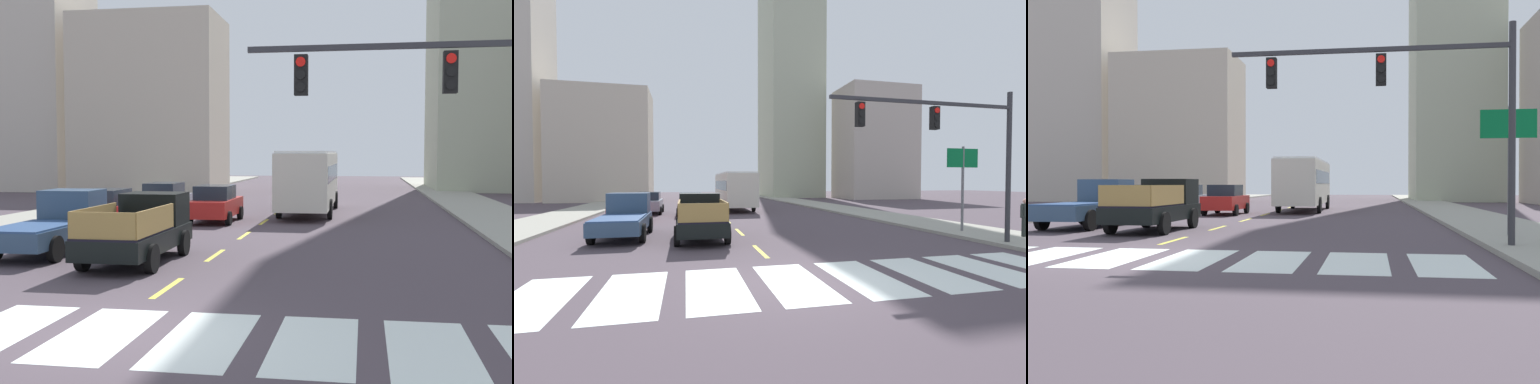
{
  "view_description": "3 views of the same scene",
  "coord_description": "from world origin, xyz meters",
  "views": [
    {
      "loc": [
        4.63,
        -10.77,
        3.23
      ],
      "look_at": [
        0.72,
        12.51,
        1.8
      ],
      "focal_mm": 45.46,
      "sensor_mm": 36.0,
      "label": 1
    },
    {
      "loc": [
        -2.62,
        -8.31,
        2.51
      ],
      "look_at": [
        2.86,
        14.34,
        1.83
      ],
      "focal_mm": 24.62,
      "sensor_mm": 36.0,
      "label": 2
    },
    {
      "loc": [
        6.05,
        -12.45,
        1.75
      ],
      "look_at": [
        1.54,
        16.25,
        1.34
      ],
      "focal_mm": 38.99,
      "sensor_mm": 36.0,
      "label": 3
    }
  ],
  "objects": [
    {
      "name": "city_bus",
      "position": [
        1.73,
        23.72,
        1.95
      ],
      "size": [
        2.72,
        10.8,
        3.32
      ],
      "rotation": [
        0.0,
        0.0,
        -0.04
      ],
      "color": "beige",
      "rests_on": "ground"
    },
    {
      "name": "lane_dash_2",
      "position": [
        0.0,
        14.0,
        0.0
      ],
      "size": [
        0.16,
        2.4,
        0.01
      ],
      "primitive_type": "cube",
      "color": "yellow",
      "rests_on": "ground"
    },
    {
      "name": "pickup_dark",
      "position": [
        -5.32,
        8.97,
        0.92
      ],
      "size": [
        2.18,
        5.2,
        1.96
      ],
      "rotation": [
        0.0,
        0.0,
        0.0
      ],
      "color": "#304966",
      "rests_on": "ground"
    },
    {
      "name": "lane_dash_1",
      "position": [
        0.0,
        9.0,
        0.0
      ],
      "size": [
        0.16,
        2.4,
        0.01
      ],
      "primitive_type": "cube",
      "color": "yellow",
      "rests_on": "ground"
    },
    {
      "name": "block_low_left",
      "position": [
        -25.06,
        42.58,
        16.87
      ],
      "size": [
        10.21,
        8.54,
        33.75
      ],
      "primitive_type": "cube",
      "color": "beige",
      "rests_on": "ground"
    },
    {
      "name": "lane_dash_0",
      "position": [
        0.0,
        4.0,
        0.0
      ],
      "size": [
        0.16,
        2.4,
        0.01
      ],
      "primitive_type": "cube",
      "color": "yellow",
      "rests_on": "ground"
    },
    {
      "name": "block_mid_left",
      "position": [
        -12.87,
        40.96,
        7.15
      ],
      "size": [
        11.7,
        7.48,
        14.31
      ],
      "primitive_type": "cube",
      "color": "beige",
      "rests_on": "ground"
    },
    {
      "name": "sidewalk_left",
      "position": [
        -11.05,
        18.0,
        0.07
      ],
      "size": [
        3.91,
        110.0,
        0.15
      ],
      "primitive_type": "cube",
      "color": "gray",
      "rests_on": "ground"
    },
    {
      "name": "crosswalk_stripe_8",
      "position": [
        7.64,
        0.0,
        0.0
      ],
      "size": [
        1.43,
        3.54,
        0.01
      ],
      "primitive_type": "cube",
      "color": "white",
      "rests_on": "ground"
    },
    {
      "name": "crosswalk_stripe_5",
      "position": [
        1.91,
        0.0,
        0.0
      ],
      "size": [
        1.43,
        3.54,
        0.01
      ],
      "primitive_type": "cube",
      "color": "white",
      "rests_on": "ground"
    },
    {
      "name": "lane_dash_4",
      "position": [
        0.0,
        24.0,
        0.0
      ],
      "size": [
        0.16,
        2.4,
        0.01
      ],
      "primitive_type": "cube",
      "color": "yellow",
      "rests_on": "ground"
    },
    {
      "name": "sedan_near_left",
      "position": [
        -6.01,
        14.77,
        0.86
      ],
      "size": [
        2.02,
        4.4,
        1.72
      ],
      "rotation": [
        0.0,
        0.0,
        0.01
      ],
      "color": "red",
      "rests_on": "ground"
    },
    {
      "name": "lane_dash_5",
      "position": [
        0.0,
        29.0,
        0.0
      ],
      "size": [
        0.16,
        2.4,
        0.01
      ],
      "primitive_type": "cube",
      "color": "yellow",
      "rests_on": "ground"
    },
    {
      "name": "pickup_stakebed",
      "position": [
        -1.96,
        7.72,
        0.94
      ],
      "size": [
        2.18,
        5.2,
        1.96
      ],
      "rotation": [
        0.0,
        0.0,
        0.04
      ],
      "color": "black",
      "rests_on": "ground"
    },
    {
      "name": "lane_dash_6",
      "position": [
        0.0,
        34.0,
        0.0
      ],
      "size": [
        0.16,
        2.4,
        0.01
      ],
      "primitive_type": "cube",
      "color": "yellow",
      "rests_on": "ground"
    },
    {
      "name": "lane_dash_7",
      "position": [
        0.0,
        39.0,
        0.0
      ],
      "size": [
        0.16,
        2.4,
        0.01
      ],
      "primitive_type": "cube",
      "color": "yellow",
      "rests_on": "ground"
    },
    {
      "name": "lane_dash_3",
      "position": [
        0.0,
        19.0,
        0.0
      ],
      "size": [
        0.16,
        2.4,
        0.01
      ],
      "primitive_type": "cube",
      "color": "yellow",
      "rests_on": "ground"
    },
    {
      "name": "traffic_signal_gantry",
      "position": [
        7.33,
        2.84,
        4.14
      ],
      "size": [
        7.62,
        0.27,
        6.0
      ],
      "color": "#2D2D33",
      "rests_on": "ground"
    },
    {
      "name": "ground_plane",
      "position": [
        0.0,
        0.0,
        0.0
      ],
      "size": [
        160.0,
        160.0,
        0.0
      ],
      "primitive_type": "plane",
      "color": "#4A3F47"
    },
    {
      "name": "sidewalk_right",
      "position": [
        11.05,
        18.0,
        0.07
      ],
      "size": [
        3.91,
        110.0,
        0.15
      ],
      "primitive_type": "cube",
      "color": "gray",
      "rests_on": "ground"
    },
    {
      "name": "crosswalk_stripe_7",
      "position": [
        5.73,
        0.0,
        0.0
      ],
      "size": [
        1.43,
        3.54,
        0.01
      ],
      "primitive_type": "cube",
      "color": "white",
      "rests_on": "ground"
    },
    {
      "name": "crosswalk_stripe_4",
      "position": [
        0.0,
        0.0,
        0.0
      ],
      "size": [
        1.43,
        3.54,
        0.01
      ],
      "primitive_type": "cube",
      "color": "white",
      "rests_on": "ground"
    },
    {
      "name": "sedan_mid",
      "position": [
        -5.38,
        20.8,
        0.86
      ],
      "size": [
        2.02,
        4.4,
        1.72
      ],
      "rotation": [
        0.0,
        0.0,
        0.03
      ],
      "color": "gray",
      "rests_on": "ground"
    },
    {
      "name": "sedan_near_right",
      "position": [
        -2.23,
        18.65,
        0.86
      ],
      "size": [
        2.02,
        4.4,
        1.72
      ],
      "rotation": [
        0.0,
        0.0,
        -0.01
      ],
      "color": "red",
      "rests_on": "ground"
    },
    {
      "name": "crosswalk_stripe_6",
      "position": [
        3.82,
        0.0,
        0.0
      ],
      "size": [
        1.43,
        3.54,
        0.01
      ],
      "primitive_type": "cube",
      "color": "white",
      "rests_on": "ground"
    },
    {
      "name": "crosswalk_stripe_3",
      "position": [
        -1.91,
        0.0,
        0.0
      ],
      "size": [
        1.43,
        3.54,
        0.01
      ],
      "primitive_type": "cube",
      "color": "white",
      "rests_on": "ground"
    },
    {
      "name": "direction_sign_green",
      "position": [
        10.32,
        5.87,
        3.03
      ],
      "size": [
        1.7,
        0.12,
        4.2
      ],
      "color": "slate",
      "rests_on": "ground"
    }
  ]
}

